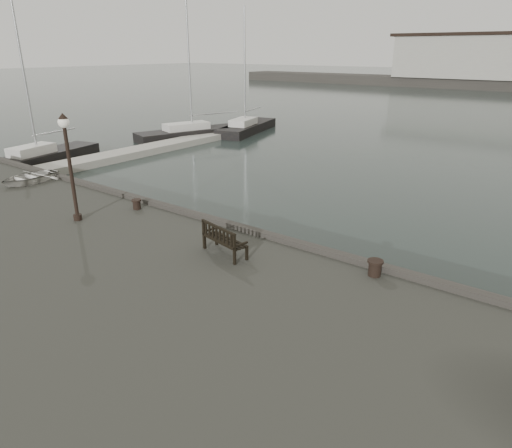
{
  "coord_description": "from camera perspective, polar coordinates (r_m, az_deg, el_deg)",
  "views": [
    {
      "loc": [
        7.62,
        -11.59,
        7.42
      ],
      "look_at": [
        -0.76,
        -0.5,
        2.1
      ],
      "focal_mm": 32.0,
      "sensor_mm": 36.0,
      "label": 1
    }
  ],
  "objects": [
    {
      "name": "yacht_b",
      "position": [
        42.28,
        -7.23,
        11.02
      ],
      "size": [
        5.93,
        11.49,
        14.75
      ],
      "rotation": [
        0.0,
        0.0,
        -0.32
      ],
      "color": "black",
      "rests_on": "ground"
    },
    {
      "name": "ground",
      "position": [
        15.73,
        3.33,
        -7.24
      ],
      "size": [
        400.0,
        400.0,
        0.0
      ],
      "primitive_type": "plane",
      "color": "black",
      "rests_on": "ground"
    },
    {
      "name": "bollard_left",
      "position": [
        18.48,
        -14.69,
        2.4
      ],
      "size": [
        0.46,
        0.46,
        0.39
      ],
      "primitive_type": "cylinder",
      "rotation": [
        0.0,
        0.0,
        0.25
      ],
      "color": "black",
      "rests_on": "quay"
    },
    {
      "name": "dinghy",
      "position": [
        24.01,
        -26.52,
        5.28
      ],
      "size": [
        2.06,
        2.76,
        0.55
      ],
      "primitive_type": "imported",
      "rotation": [
        0.0,
        0.0,
        0.06
      ],
      "color": "beige",
      "rests_on": "quay"
    },
    {
      "name": "yacht_d",
      "position": [
        44.74,
        -1.11,
        11.7
      ],
      "size": [
        4.75,
        9.54,
        11.64
      ],
      "rotation": [
        0.0,
        0.0,
        0.26
      ],
      "color": "black",
      "rests_on": "ground"
    },
    {
      "name": "lamp_post",
      "position": [
        17.37,
        -22.43,
        8.16
      ],
      "size": [
        0.39,
        0.39,
        3.86
      ],
      "rotation": [
        0.0,
        0.0,
        0.4
      ],
      "color": "black",
      "rests_on": "quay"
    },
    {
      "name": "bollard_right",
      "position": [
        13.05,
        14.64,
        -5.34
      ],
      "size": [
        0.57,
        0.57,
        0.46
      ],
      "primitive_type": "cylinder",
      "rotation": [
        0.0,
        0.0,
        0.38
      ],
      "color": "black",
      "rests_on": "quay"
    },
    {
      "name": "pontoon",
      "position": [
        35.78,
        -14.78,
        8.71
      ],
      "size": [
        2.0,
        24.0,
        0.5
      ],
      "primitive_type": "cube",
      "color": "#A4A398",
      "rests_on": "ground"
    },
    {
      "name": "bench",
      "position": [
        13.91,
        -3.99,
        -2.66
      ],
      "size": [
        1.71,
        0.89,
        0.94
      ],
      "rotation": [
        0.0,
        0.0,
        -0.21
      ],
      "color": "black",
      "rests_on": "quay"
    },
    {
      "name": "yacht_a",
      "position": [
        35.27,
        -24.97,
        7.26
      ],
      "size": [
        3.93,
        8.69,
        11.68
      ],
      "rotation": [
        0.0,
        0.0,
        0.21
      ],
      "color": "black",
      "rests_on": "ground"
    }
  ]
}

